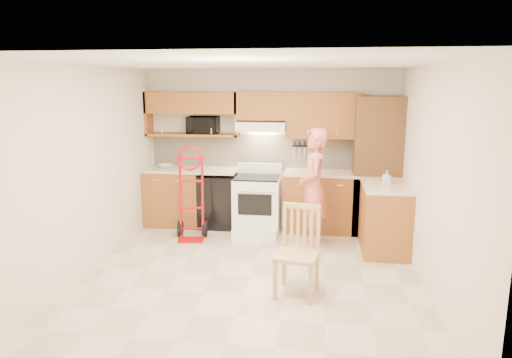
% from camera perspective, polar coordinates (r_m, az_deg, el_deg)
% --- Properties ---
extents(floor, '(4.00, 4.50, 0.02)m').
position_cam_1_polar(floor, '(5.72, -0.69, -11.99)').
color(floor, beige).
rests_on(floor, ground).
extents(ceiling, '(4.00, 4.50, 0.02)m').
position_cam_1_polar(ceiling, '(5.24, -0.76, 14.13)').
color(ceiling, white).
rests_on(ceiling, ground).
extents(wall_back, '(4.00, 0.02, 2.50)m').
position_cam_1_polar(wall_back, '(7.55, 1.81, 3.82)').
color(wall_back, beige).
rests_on(wall_back, ground).
extents(wall_front, '(4.00, 0.02, 2.50)m').
position_cam_1_polar(wall_front, '(3.19, -6.77, -7.41)').
color(wall_front, beige).
rests_on(wall_front, ground).
extents(wall_left, '(0.02, 4.50, 2.50)m').
position_cam_1_polar(wall_left, '(5.97, -20.18, 0.97)').
color(wall_left, beige).
rests_on(wall_left, ground).
extents(wall_right, '(0.02, 4.50, 2.50)m').
position_cam_1_polar(wall_right, '(5.42, 20.78, -0.10)').
color(wall_right, beige).
rests_on(wall_right, ground).
extents(backsplash, '(3.92, 0.03, 0.55)m').
position_cam_1_polar(backsplash, '(7.53, 1.79, 3.42)').
color(backsplash, beige).
rests_on(backsplash, wall_back).
extents(lower_cab_left, '(0.90, 0.60, 0.90)m').
position_cam_1_polar(lower_cab_left, '(7.72, -10.00, -2.23)').
color(lower_cab_left, '#A25425').
rests_on(lower_cab_left, ground).
extents(dishwasher, '(0.60, 0.60, 0.85)m').
position_cam_1_polar(dishwasher, '(7.53, -4.55, -2.63)').
color(dishwasher, black).
rests_on(dishwasher, ground).
extents(lower_cab_right, '(1.14, 0.60, 0.90)m').
position_cam_1_polar(lower_cab_right, '(7.36, 7.96, -2.85)').
color(lower_cab_right, '#A25425').
rests_on(lower_cab_right, ground).
extents(countertop_left, '(1.50, 0.63, 0.04)m').
position_cam_1_polar(countertop_left, '(7.53, -7.95, 1.15)').
color(countertop_left, beige).
rests_on(countertop_left, lower_cab_left).
extents(countertop_right, '(1.14, 0.63, 0.04)m').
position_cam_1_polar(countertop_right, '(7.26, 8.07, 0.74)').
color(countertop_right, beige).
rests_on(countertop_right, lower_cab_right).
extents(cab_return_right, '(0.60, 1.00, 0.90)m').
position_cam_1_polar(cab_return_right, '(6.65, 15.50, -4.76)').
color(cab_return_right, '#A25425').
rests_on(cab_return_right, ground).
extents(countertop_return, '(0.63, 1.00, 0.04)m').
position_cam_1_polar(countertop_return, '(6.54, 15.73, -0.80)').
color(countertop_return, beige).
rests_on(countertop_return, cab_return_right).
extents(pantry_tall, '(0.70, 0.60, 2.10)m').
position_cam_1_polar(pantry_tall, '(7.29, 14.56, 1.56)').
color(pantry_tall, brown).
rests_on(pantry_tall, ground).
extents(upper_cab_left, '(1.50, 0.33, 0.34)m').
position_cam_1_polar(upper_cab_left, '(7.54, -7.91, 9.28)').
color(upper_cab_left, '#A25425').
rests_on(upper_cab_left, wall_back).
extents(upper_shelf_mw, '(1.50, 0.33, 0.04)m').
position_cam_1_polar(upper_shelf_mw, '(7.58, -7.80, 5.43)').
color(upper_shelf_mw, '#A25425').
rests_on(upper_shelf_mw, wall_back).
extents(upper_cab_center, '(0.76, 0.33, 0.44)m').
position_cam_1_polar(upper_cab_center, '(7.32, 0.76, 9.00)').
color(upper_cab_center, '#A25425').
rests_on(upper_cab_center, wall_back).
extents(upper_cab_right, '(1.14, 0.33, 0.70)m').
position_cam_1_polar(upper_cab_right, '(7.28, 8.27, 7.76)').
color(upper_cab_right, '#A25425').
rests_on(upper_cab_right, wall_back).
extents(range_hood, '(0.76, 0.46, 0.14)m').
position_cam_1_polar(range_hood, '(7.28, 0.69, 6.54)').
color(range_hood, white).
rests_on(range_hood, wall_back).
extents(knife_strip, '(0.40, 0.05, 0.29)m').
position_cam_1_polar(knife_strip, '(7.46, 5.98, 3.59)').
color(knife_strip, black).
rests_on(knife_strip, backsplash).
extents(microwave, '(0.50, 0.34, 0.27)m').
position_cam_1_polar(microwave, '(7.52, -6.51, 6.61)').
color(microwave, black).
rests_on(microwave, upper_shelf_mw).
extents(range, '(0.71, 0.93, 1.04)m').
position_cam_1_polar(range, '(7.14, 0.11, -2.61)').
color(range, white).
rests_on(range, ground).
extents(person, '(0.45, 0.65, 1.69)m').
position_cam_1_polar(person, '(6.50, 7.09, -1.19)').
color(person, '#D96B56').
rests_on(person, ground).
extents(hand_truck, '(0.55, 0.52, 1.26)m').
position_cam_1_polar(hand_truck, '(6.89, -8.03, -2.31)').
color(hand_truck, '#B90B10').
rests_on(hand_truck, ground).
extents(dining_chair, '(0.52, 0.55, 0.99)m').
position_cam_1_polar(dining_chair, '(5.10, 5.07, -8.94)').
color(dining_chair, tan).
rests_on(dining_chair, ground).
extents(soap_bottle, '(0.10, 0.11, 0.19)m').
position_cam_1_polar(soap_bottle, '(6.54, 15.76, 0.20)').
color(soap_bottle, white).
rests_on(soap_bottle, countertop_return).
extents(bowl, '(0.28, 0.28, 0.06)m').
position_cam_1_polar(bowl, '(7.65, -11.01, 1.59)').
color(bowl, white).
rests_on(bowl, countertop_left).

